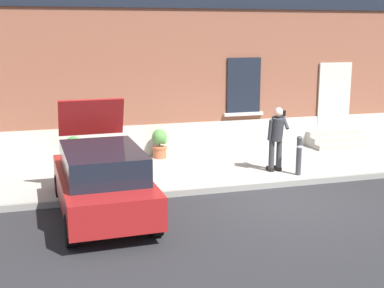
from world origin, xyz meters
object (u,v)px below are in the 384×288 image
object	(u,v)px
planter_olive	(74,151)
planter_terracotta	(160,143)
hatchback_car_red	(102,180)
person_on_phone	(277,135)
bollard_near_person	(299,154)

from	to	relation	value
planter_olive	planter_terracotta	world-z (taller)	same
hatchback_car_red	planter_terracotta	bearing A→B (deg)	62.39
planter_olive	planter_terracotta	xyz separation A→B (m)	(2.52, 0.37, 0.00)
hatchback_car_red	planter_terracotta	world-z (taller)	hatchback_car_red
planter_olive	planter_terracotta	bearing A→B (deg)	8.37
person_on_phone	planter_olive	distance (m)	5.56
planter_olive	planter_terracotta	distance (m)	2.54
hatchback_car_red	planter_olive	world-z (taller)	hatchback_car_red
bollard_near_person	planter_terracotta	size ratio (longest dim) A/B	1.22
planter_terracotta	bollard_near_person	bearing A→B (deg)	-43.20
hatchback_car_red	planter_terracotta	xyz separation A→B (m)	(2.19, 4.18, -0.19)
bollard_near_person	planter_olive	size ratio (longest dim) A/B	1.22
bollard_near_person	person_on_phone	bearing A→B (deg)	130.90
bollard_near_person	planter_terracotta	bearing A→B (deg)	136.80
bollard_near_person	hatchback_car_red	bearing A→B (deg)	-166.01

